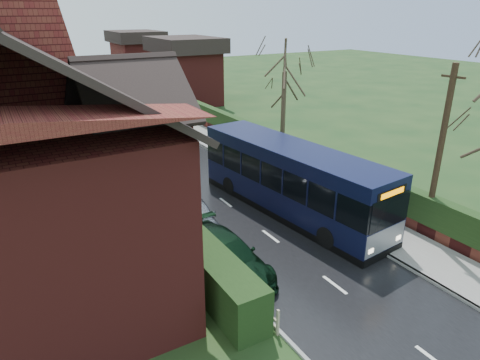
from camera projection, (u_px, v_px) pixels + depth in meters
ground at (300, 259)px, 16.56m from camera, size 140.00×140.00×0.00m
road at (192, 177)px, 24.58m from camera, size 6.00×100.00×0.02m
pavement at (255, 164)px, 26.55m from camera, size 2.50×100.00×0.14m
kerb_right at (238, 167)px, 25.99m from camera, size 0.12×100.00×0.14m
kerb_left at (141, 187)px, 23.13m from camera, size 0.12×100.00×0.10m
front_hedge at (157, 213)px, 18.45m from camera, size 1.20×16.00×1.60m
picket_fence at (174, 217)px, 18.93m from camera, size 0.10×16.00×0.90m
right_wall_hedge at (276, 146)px, 26.93m from camera, size 0.60×50.00×1.80m
brick_house at (18, 154)px, 14.67m from camera, size 9.30×14.60×10.30m
bus at (292, 180)px, 19.88m from camera, size 3.52×10.85×3.24m
car_silver at (192, 216)px, 18.34m from camera, size 2.26×4.64×1.52m
car_green at (225, 256)px, 15.49m from camera, size 2.15×4.81×1.37m
car_distant at (75, 83)px, 52.39m from camera, size 1.57×3.80×1.22m
bus_stop_sign at (292, 158)px, 22.63m from camera, size 0.09×0.38×2.53m
telegraph_pole at (439, 154)px, 16.97m from camera, size 0.25×0.93×7.18m
tree_right_far at (285, 65)px, 25.90m from camera, size 4.06×4.06×7.85m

